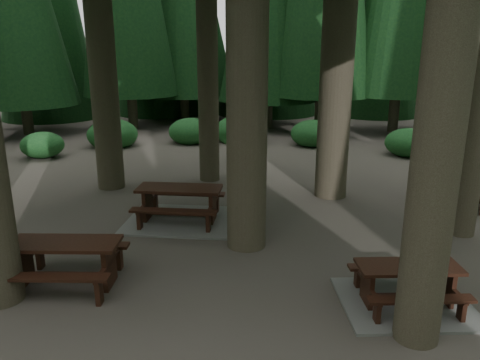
% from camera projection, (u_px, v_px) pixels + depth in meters
% --- Properties ---
extents(ground, '(80.00, 80.00, 0.00)m').
position_uv_depth(ground, '(209.00, 245.00, 10.24)').
color(ground, '#4B433D').
rests_on(ground, ground).
extents(picnic_table_a, '(2.54, 2.28, 0.73)m').
position_uv_depth(picnic_table_a, '(406.00, 292.00, 7.83)').
color(picnic_table_a, gray).
rests_on(picnic_table_a, ground).
extents(picnic_table_c, '(2.87, 2.48, 0.88)m').
position_uv_depth(picnic_table_c, '(180.00, 209.00, 11.53)').
color(picnic_table_c, gray).
rests_on(picnic_table_c, ground).
extents(picnic_table_d, '(1.99, 1.77, 0.73)m').
position_uv_depth(picnic_table_d, '(457.00, 187.00, 12.72)').
color(picnic_table_d, black).
rests_on(picnic_table_d, ground).
extents(picnic_table_e, '(2.24, 1.95, 0.84)m').
position_uv_depth(picnic_table_e, '(65.00, 256.00, 8.40)').
color(picnic_table_e, black).
rests_on(picnic_table_e, ground).
extents(shrub_ring, '(23.86, 24.64, 1.49)m').
position_uv_depth(shrub_ring, '(248.00, 219.00, 10.67)').
color(shrub_ring, '#1D5527').
rests_on(shrub_ring, ground).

